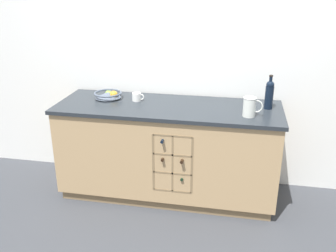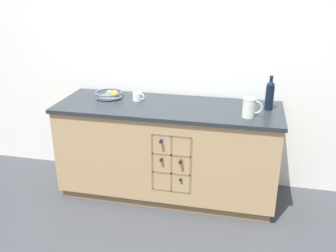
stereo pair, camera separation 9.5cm
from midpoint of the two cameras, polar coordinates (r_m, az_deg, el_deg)
ground_plane at (r=3.90m, az=-0.71°, el=-10.01°), size 14.00×14.00×0.00m
back_wall at (r=3.81m, az=0.49°, el=9.94°), size 4.47×0.06×2.55m
kitchen_island at (r=3.68m, az=-0.74°, el=-3.72°), size 2.11×0.76×0.93m
fruit_bowl at (r=3.76m, az=-9.78°, el=4.76°), size 0.27×0.27×0.08m
white_pitcher at (r=3.27m, az=11.55°, el=2.93°), size 0.17×0.11×0.17m
ceramic_mug at (r=3.65m, az=-5.50°, el=4.44°), size 0.12×0.08×0.08m
standing_wine_bottle at (r=3.49m, az=14.43°, el=4.77°), size 0.08×0.08×0.31m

